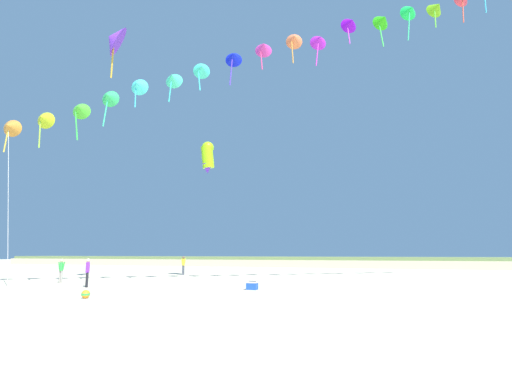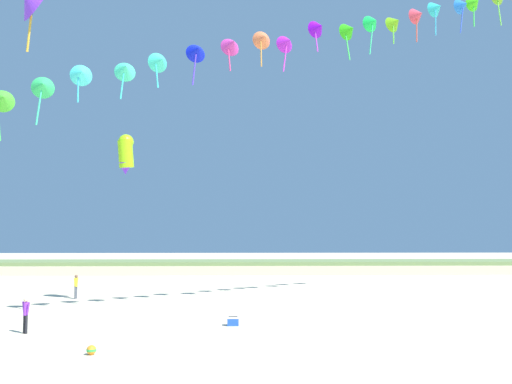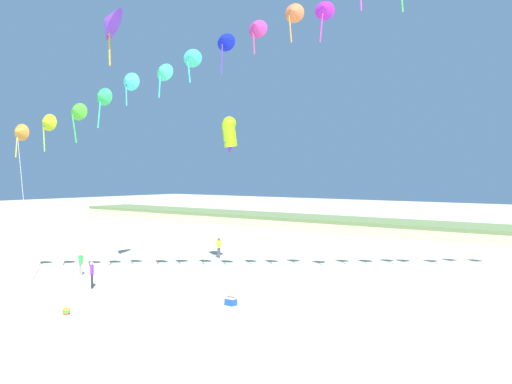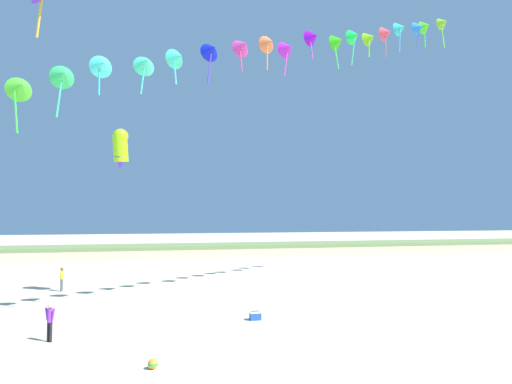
% 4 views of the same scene
% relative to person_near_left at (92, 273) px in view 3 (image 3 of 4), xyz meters
% --- Properties ---
extents(ground_plane, '(240.00, 240.00, 0.00)m').
position_rel_person_near_left_xyz_m(ground_plane, '(8.36, -6.24, -0.95)').
color(ground_plane, beige).
extents(dune_ridge, '(120.00, 9.34, 1.46)m').
position_rel_person_near_left_xyz_m(dune_ridge, '(8.36, 40.16, -0.23)').
color(dune_ridge, beige).
rests_on(dune_ridge, ground).
extents(person_near_left, '(0.51, 0.41, 1.64)m').
position_rel_person_near_left_xyz_m(person_near_left, '(0.00, 0.00, 0.00)').
color(person_near_left, black).
rests_on(person_near_left, ground).
extents(person_near_right, '(0.55, 0.21, 1.57)m').
position_rel_person_near_left_xyz_m(person_near_right, '(-4.19, 2.08, -0.04)').
color(person_near_right, gray).
rests_on(person_near_right, ground).
extents(person_mid_center, '(0.23, 0.59, 1.69)m').
position_rel_person_near_left_xyz_m(person_mid_center, '(-1.84, 13.73, 0.03)').
color(person_mid_center, '#474C56').
rests_on(person_mid_center, ground).
extents(kite_banner_string, '(35.73, 16.05, 22.97)m').
position_rel_person_near_left_xyz_m(kite_banner_string, '(11.99, 5.76, 15.09)').
color(kite_banner_string, '#C77F2B').
extents(large_kite_low_lead, '(1.44, 1.51, 2.70)m').
position_rel_person_near_left_xyz_m(large_kite_low_lead, '(2.22, 10.35, 9.02)').
color(large_kite_low_lead, '#96E214').
extents(large_kite_mid_trail, '(2.74, 2.80, 4.00)m').
position_rel_person_near_left_xyz_m(large_kite_mid_trail, '(-1.19, 2.35, 15.94)').
color(large_kite_mid_trail, '#8937EB').
extents(beach_cooler, '(0.58, 0.41, 0.46)m').
position_rel_person_near_left_xyz_m(beach_cooler, '(9.51, 1.92, -0.74)').
color(beach_cooler, blue).
rests_on(beach_cooler, ground).
extents(beach_ball, '(0.36, 0.36, 0.36)m').
position_rel_person_near_left_xyz_m(beach_ball, '(4.25, -4.54, -0.77)').
color(beach_ball, orange).
rests_on(beach_ball, ground).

